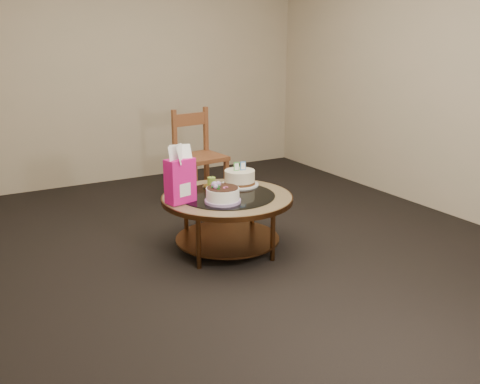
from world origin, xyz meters
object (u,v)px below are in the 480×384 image
coffee_table (227,205)px  decorated_cake (223,196)px  gift_bag (180,175)px  cream_cake (240,178)px  dining_chair (198,156)px

coffee_table → decorated_cake: 0.23m
coffee_table → gift_bag: (-0.38, 0.01, 0.29)m
cream_cake → coffee_table: bearing=-133.3°
gift_bag → dining_chair: (0.75, 1.27, -0.19)m
coffee_table → cream_cake: (0.22, 0.19, 0.14)m
coffee_table → decorated_cake: (-0.12, -0.14, 0.13)m
cream_cake → gift_bag: 0.65m
coffee_table → decorated_cake: size_ratio=3.79×
cream_cake → gift_bag: size_ratio=0.73×
cream_cake → dining_chair: (0.15, 1.10, -0.05)m
decorated_cake → cream_cake: cream_cake is taller
cream_cake → dining_chair: bearing=87.9°
coffee_table → gift_bag: 0.48m
dining_chair → decorated_cake: bearing=-115.0°
gift_bag → dining_chair: dining_chair is taller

